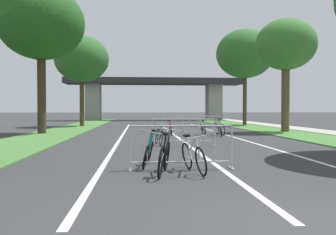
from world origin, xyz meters
The scene contains 23 objects.
ground_plane centered at (0.00, 0.00, 0.00)m, with size 300.00×300.00×0.00m, color #333335.
grass_verge_left centered at (-6.71, 20.65, 0.03)m, with size 3.07×50.48×0.05m, color #477A38.
grass_verge_right centered at (6.71, 20.65, 0.03)m, with size 3.07×50.48×0.05m, color #477A38.
sidewalk_path_right centered at (9.22, 20.65, 0.04)m, with size 1.97×50.48×0.08m, color #ADA89E.
lane_stripe_center centered at (0.00, 14.60, 0.00)m, with size 0.14×29.21×0.01m, color silver.
lane_stripe_right_lane centered at (2.84, 14.60, 0.00)m, with size 0.14×29.21×0.01m, color silver.
lane_stripe_left_lane centered at (-2.84, 14.60, 0.00)m, with size 0.14×29.21×0.01m, color silver.
overpass_bridge centered at (0.00, 41.72, 3.88)m, with size 21.95×3.83×5.25m.
tree_left_pine_near centered at (-7.44, 17.01, 6.23)m, with size 4.85×4.85×8.34m.
tree_left_maple_mid centered at (-6.53, 25.79, 5.44)m, with size 4.36×4.36×7.31m.
tree_right_oak_mid centered at (6.97, 17.46, 5.28)m, with size 3.65×3.65×6.91m.
tree_right_cypress_far centered at (7.31, 27.23, 6.23)m, with size 5.03×5.03×8.39m.
crowd_barrier_nearest centered at (-0.95, 4.25, 0.52)m, with size 2.47×0.48×1.05m.
crowd_barrier_second centered at (-0.25, 9.72, 0.52)m, with size 2.47×0.51×1.05m.
crowd_barrier_third centered at (1.18, 15.19, 0.52)m, with size 2.48×0.53×1.05m.
bicycle_white_0 centered at (-0.74, 3.82, 0.36)m, with size 0.44×1.62×0.88m.
bicycle_silver_1 centered at (1.58, 15.69, 0.34)m, with size 0.48×1.62×0.86m.
bicycle_teal_2 centered at (-1.71, 4.84, 0.35)m, with size 0.51×1.61×0.94m.
bicycle_black_3 centered at (-1.40, 3.65, 0.38)m, with size 0.65×1.72×1.00m.
bicycle_green_4 centered at (-1.14, 10.31, 0.35)m, with size 0.49×1.63×0.88m.
bicycle_yellow_5 centered at (2.34, 14.71, 0.34)m, with size 0.74×1.63×0.88m.
bicycle_purple_6 centered at (2.48, 15.64, 0.37)m, with size 0.49×1.70×0.93m.
bicycle_red_7 centered at (-0.23, 15.55, 0.35)m, with size 0.50×1.71×0.90m.
Camera 1 is at (-1.95, -4.28, 1.42)m, focal length 39.27 mm.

